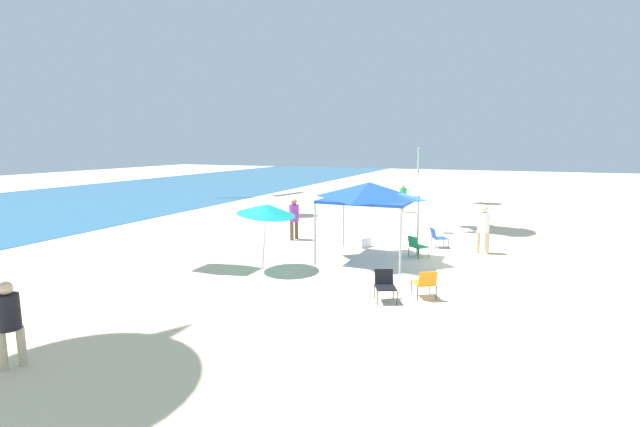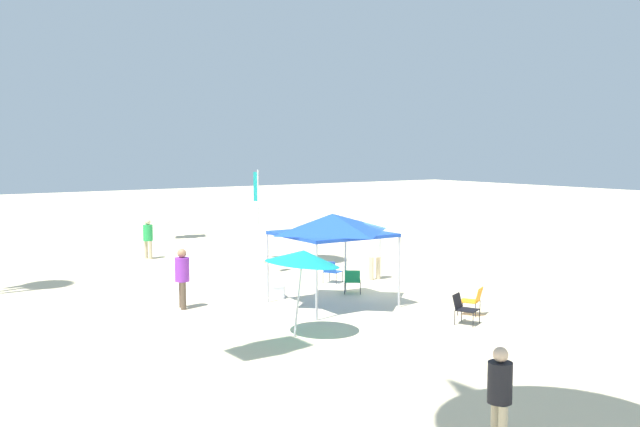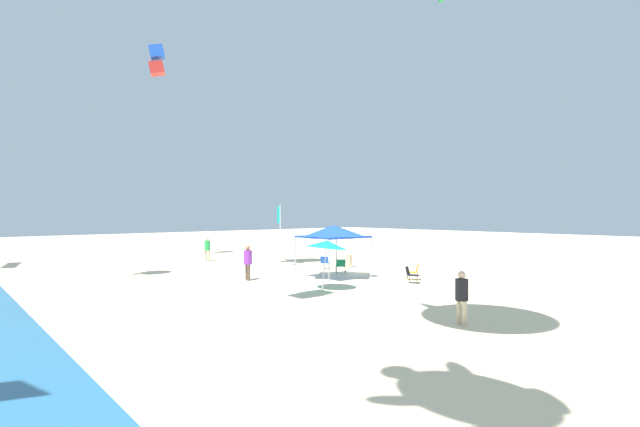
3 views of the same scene
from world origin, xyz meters
name	(u,v)px [view 3 (image 3 of 3)]	position (x,y,z in m)	size (l,w,h in m)	color
ground	(350,273)	(0.00, 0.00, -0.05)	(120.00, 120.00, 0.10)	beige
canopy_tent	(333,232)	(-1.01, 2.33, 2.48)	(2.95, 3.11, 2.83)	#B7B7BC
beach_umbrella	(327,244)	(-3.55, 5.07, 2.05)	(1.94, 1.95, 2.36)	silver
folding_chair_facing_ocean	(325,262)	(1.90, 0.29, 0.47)	(0.75, 0.79, 0.82)	black
folding_chair_near_cooler	(411,274)	(-4.97, 0.74, 0.47)	(0.78, 0.72, 0.82)	black
folding_chair_left_of_tent	(414,271)	(-4.41, -0.24, 0.47)	(0.80, 0.75, 0.82)	black
folding_chair_right_of_tent	(341,265)	(0.00, 0.78, 0.47)	(0.81, 0.79, 0.82)	black
cooler_box	(299,272)	(0.96, 3.13, 0.20)	(0.72, 0.59, 0.40)	white
banner_flag	(280,230)	(4.80, 1.64, 2.41)	(0.36, 0.06, 4.01)	silver
person_watching_sky	(207,247)	(11.01, 3.57, 1.02)	(0.46, 0.41, 1.74)	#C6B28C
person_far_stroller	(248,260)	(1.15, 6.32, 1.07)	(0.47, 0.43, 1.82)	brown
person_kite_handler	(462,293)	(-11.17, 6.29, 0.98)	(0.42, 0.40, 1.67)	#C6B28C
person_near_umbrella	(349,250)	(1.59, -1.44, 1.10)	(0.44, 0.50, 1.87)	#C6B28C
kite_box_blue	(157,60)	(15.76, 5.42, 15.30)	(1.42, 1.51, 2.36)	blue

